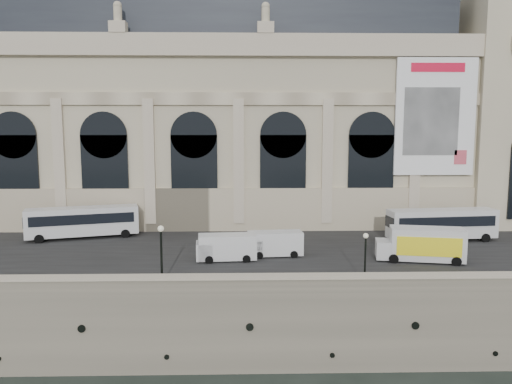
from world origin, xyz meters
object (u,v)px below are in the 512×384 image
(bus_right, at_px, (442,223))
(van_c, at_px, (224,247))
(lamp_right, at_px, (365,258))
(box_truck, at_px, (422,245))
(lamp_left, at_px, (161,256))
(van_b, at_px, (272,244))
(bus_left, at_px, (83,221))

(bus_right, height_order, van_c, bus_right)
(bus_right, height_order, lamp_right, lamp_right)
(box_truck, xyz_separation_m, lamp_left, (-21.96, -6.30, 0.76))
(box_truck, relative_size, lamp_right, 2.00)
(van_b, relative_size, lamp_left, 1.16)
(lamp_right, bearing_deg, van_c, 148.48)
(van_b, bearing_deg, box_truck, -8.78)
(van_b, distance_m, lamp_right, 10.60)
(bus_right, xyz_separation_m, lamp_right, (-11.41, -13.97, 0.06))
(van_b, relative_size, box_truck, 0.68)
(bus_left, xyz_separation_m, lamp_left, (11.06, -16.24, 0.39))
(bus_right, height_order, van_b, bus_right)
(bus_right, distance_m, van_b, 18.99)
(lamp_left, bearing_deg, van_c, 57.73)
(van_b, distance_m, lamp_left, 12.13)
(van_b, relative_size, van_c, 0.98)
(box_truck, bearing_deg, lamp_right, -136.74)
(bus_left, bearing_deg, lamp_left, -55.75)
(van_b, height_order, lamp_right, lamp_right)
(bus_right, relative_size, van_c, 2.13)
(van_c, relative_size, box_truck, 0.70)
(bus_right, xyz_separation_m, van_c, (-22.46, -7.19, -0.68))
(bus_right, height_order, lamp_left, lamp_left)
(lamp_left, bearing_deg, van_b, 43.65)
(bus_right, bearing_deg, bus_left, 176.77)
(van_b, height_order, lamp_left, lamp_left)
(bus_right, xyz_separation_m, van_b, (-18.08, -5.77, -0.71))
(van_c, bearing_deg, bus_right, 17.76)
(box_truck, bearing_deg, bus_left, 163.24)
(van_c, height_order, box_truck, box_truck)
(bus_right, relative_size, van_b, 2.18)
(bus_left, bearing_deg, van_b, -21.76)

